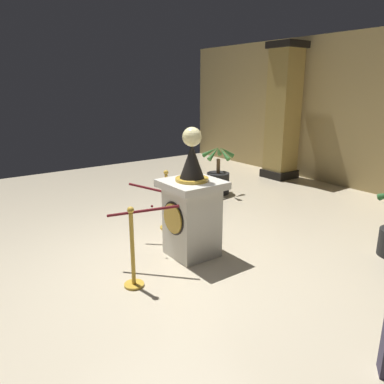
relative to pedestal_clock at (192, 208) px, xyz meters
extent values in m
plane|color=beige|center=(0.00, -0.34, -0.69)|extent=(12.94, 12.94, 0.00)
cube|color=beige|center=(0.00, 0.00, -0.20)|extent=(0.60, 0.60, 0.98)
cube|color=beige|center=(0.00, 0.00, 0.34)|extent=(0.75, 0.75, 0.10)
cylinder|color=gold|center=(0.00, -0.31, -0.08)|extent=(0.41, 0.03, 0.41)
cylinder|color=black|center=(0.00, -0.30, -0.08)|extent=(0.46, 0.01, 0.46)
cylinder|color=gold|center=(0.00, 0.00, 0.41)|extent=(0.45, 0.45, 0.04)
cone|color=black|center=(0.00, 0.00, 0.66)|extent=(0.33, 0.33, 0.46)
cylinder|color=gold|center=(0.00, 0.00, 0.89)|extent=(0.03, 0.03, 0.06)
sphere|color=beige|center=(0.00, 0.00, 0.98)|extent=(0.26, 0.26, 0.26)
cylinder|color=gold|center=(-1.05, 0.25, -0.68)|extent=(0.24, 0.24, 0.03)
cylinder|color=gold|center=(-1.05, 0.25, -0.23)|extent=(0.05, 0.05, 0.93)
sphere|color=gold|center=(-1.05, 0.25, 0.27)|extent=(0.08, 0.08, 0.08)
cylinder|color=gold|center=(0.29, -1.07, -0.68)|extent=(0.24, 0.24, 0.03)
cylinder|color=gold|center=(0.29, -1.07, -0.23)|extent=(0.05, 0.05, 0.92)
sphere|color=gold|center=(0.29, -1.07, 0.27)|extent=(0.08, 0.08, 0.08)
cylinder|color=#591419|center=(-0.72, -0.08, 0.10)|extent=(0.69, 0.70, 0.22)
cylinder|color=#591419|center=(-0.04, -0.74, 0.10)|extent=(0.69, 0.70, 0.22)
sphere|color=#591419|center=(-0.38, -0.41, 0.01)|extent=(0.04, 0.04, 0.04)
cube|color=black|center=(-2.39, 4.59, -0.59)|extent=(0.72, 0.72, 0.20)
cube|color=tan|center=(-2.39, 4.59, 0.97)|extent=(0.63, 0.63, 3.33)
cube|color=black|center=(-2.39, 4.59, 2.56)|extent=(0.75, 0.75, 0.16)
cylinder|color=black|center=(-2.17, 2.30, -0.46)|extent=(0.49, 0.49, 0.47)
cylinder|color=brown|center=(-2.17, 2.30, -0.07)|extent=(0.08, 0.08, 0.31)
cone|color=#387533|center=(-1.98, 2.29, 0.23)|extent=(0.37, 0.12, 0.29)
cone|color=#387533|center=(-2.11, 2.48, 0.23)|extent=(0.18, 0.36, 0.31)
cone|color=#387533|center=(-2.31, 2.42, 0.23)|extent=(0.33, 0.32, 0.31)
cone|color=#387533|center=(-2.33, 2.20, 0.23)|extent=(0.36, 0.29, 0.30)
cone|color=#387533|center=(-2.11, 2.12, 0.23)|extent=(0.18, 0.36, 0.32)
camera|label=1|loc=(3.91, -2.86, 1.63)|focal=34.73mm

